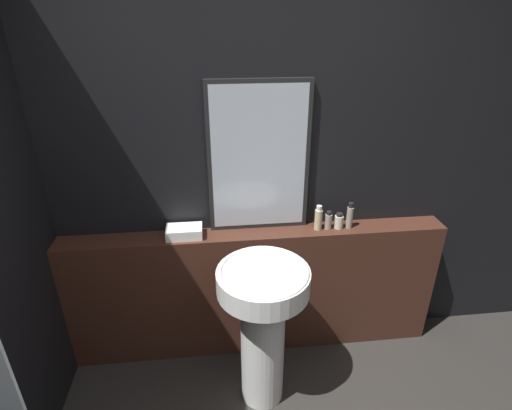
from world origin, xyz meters
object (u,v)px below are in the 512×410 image
Objects in this scene: mirror at (259,159)px; shampoo_bottle at (318,218)px; body_wash_bottle at (350,216)px; pedestal_sink at (263,319)px; lotion_bottle at (339,221)px; conditioner_bottle at (328,221)px; towel_stack at (184,232)px.

mirror is 5.62× the size of shampoo_bottle.
body_wash_bottle is at bearing 0.00° from shampoo_bottle.
mirror is 5.36× the size of body_wash_bottle.
lotion_bottle is (0.53, 0.42, 0.35)m from pedestal_sink.
pedestal_sink is 7.80× the size of conditioner_bottle.
shampoo_bottle is at bearing 46.85° from pedestal_sink.
towel_stack is at bearing 134.95° from pedestal_sink.
towel_stack is at bearing -180.00° from body_wash_bottle.
conditioner_bottle is at bearing 42.54° from pedestal_sink.
mirror is 0.62m from towel_stack.
shampoo_bottle is 1.59× the size of lotion_bottle.
lotion_bottle is at bearing 0.00° from shampoo_bottle.
shampoo_bottle is at bearing -180.00° from conditioner_bottle.
towel_stack is at bearing -171.47° from mirror.
towel_stack is 0.95m from lotion_bottle.
pedestal_sink is at bearing -45.05° from towel_stack.
towel_stack is 1.02m from body_wash_bottle.
mirror reaches higher than lotion_bottle.
mirror reaches higher than towel_stack.
mirror is 0.64m from lotion_bottle.
towel_stack reaches higher than pedestal_sink.
conditioner_bottle is at bearing 0.00° from towel_stack.
pedestal_sink is 9.12× the size of lotion_bottle.
shampoo_bottle is at bearing -10.72° from mirror.
pedestal_sink is at bearing -94.03° from mirror.
mirror reaches higher than body_wash_bottle.
mirror reaches higher than pedestal_sink.
conditioner_bottle is at bearing -9.13° from mirror.
body_wash_bottle reaches higher than towel_stack.
shampoo_bottle reaches higher than towel_stack.
shampoo_bottle is (0.40, 0.42, 0.38)m from pedestal_sink.
mirror is 0.68m from body_wash_bottle.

